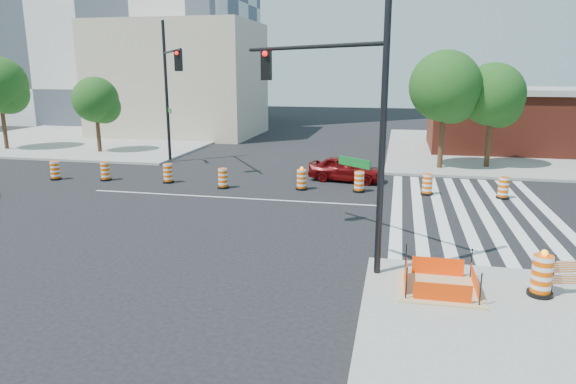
{
  "coord_description": "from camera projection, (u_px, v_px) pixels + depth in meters",
  "views": [
    {
      "loc": [
        7.72,
        -22.47,
        5.95
      ],
      "look_at": [
        3.72,
        -3.97,
        1.4
      ],
      "focal_mm": 32.0,
      "sensor_mm": 36.0,
      "label": 1
    }
  ],
  "objects": [
    {
      "name": "tree_north_a",
      "position": [
        0.0,
        88.0,
        37.27
      ],
      "size": [
        4.03,
        4.03,
        6.86
      ],
      "color": "#382314",
      "rests_on": "ground"
    },
    {
      "name": "tree_north_d",
      "position": [
        493.0,
        98.0,
        30.38
      ],
      "size": [
        3.73,
        3.73,
        6.34
      ],
      "color": "#382314",
      "rests_on": "ground"
    },
    {
      "name": "lane_centerline",
      "position": [
        229.0,
        198.0,
        24.33
      ],
      "size": [
        14.0,
        0.12,
        0.01
      ],
      "primitive_type": "cube",
      "color": "silver",
      "rests_on": "ground"
    },
    {
      "name": "median_drum_3",
      "position": [
        223.0,
        179.0,
        26.16
      ],
      "size": [
        0.6,
        0.6,
        1.02
      ],
      "color": "black",
      "rests_on": "ground"
    },
    {
      "name": "barricade",
      "position": [
        569.0,
        272.0,
        13.41
      ],
      "size": [
        0.93,
        0.3,
        1.12
      ],
      "rotation": [
        0.0,
        0.0,
        0.27
      ],
      "color": "#EB5504",
      "rests_on": "ground"
    },
    {
      "name": "median_drum_5",
      "position": [
        359.0,
        182.0,
        25.37
      ],
      "size": [
        0.6,
        0.6,
        1.02
      ],
      "color": "black",
      "rests_on": "ground"
    },
    {
      "name": "brick_storefront",
      "position": [
        544.0,
        120.0,
        37.19
      ],
      "size": [
        16.5,
        8.5,
        4.6
      ],
      "color": "maroon",
      "rests_on": "ground"
    },
    {
      "name": "tree_north_c",
      "position": [
        446.0,
        90.0,
        29.94
      ],
      "size": [
        4.14,
        4.14,
        7.04
      ],
      "color": "#382314",
      "rests_on": "ground"
    },
    {
      "name": "median_drum_7",
      "position": [
        503.0,
        189.0,
        24.05
      ],
      "size": [
        0.6,
        0.6,
        1.02
      ],
      "color": "black",
      "rests_on": "ground"
    },
    {
      "name": "beige_midrise",
      "position": [
        179.0,
        80.0,
        46.53
      ],
      "size": [
        14.0,
        10.0,
        10.0
      ],
      "primitive_type": "cube",
      "color": "#B8A78D",
      "rests_on": "ground"
    },
    {
      "name": "signal_pole_nw",
      "position": [
        170.0,
        79.0,
        30.83
      ],
      "size": [
        3.68,
        5.66,
        8.74
      ],
      "rotation": [
        0.0,
        0.0,
        -1.0
      ],
      "color": "black",
      "rests_on": "ground"
    },
    {
      "name": "excavation_pit",
      "position": [
        439.0,
        286.0,
        13.87
      ],
      "size": [
        2.2,
        2.2,
        0.9
      ],
      "color": "tan",
      "rests_on": "ground"
    },
    {
      "name": "pit_drum",
      "position": [
        542.0,
        277.0,
        13.37
      ],
      "size": [
        0.65,
        0.65,
        1.27
      ],
      "color": "black",
      "rests_on": "ground"
    },
    {
      "name": "tree_north_b",
      "position": [
        97.0,
        102.0,
        36.22
      ],
      "size": [
        3.22,
        3.2,
        5.44
      ],
      "color": "#382314",
      "rests_on": "ground"
    },
    {
      "name": "median_drum_2",
      "position": [
        168.0,
        174.0,
        27.42
      ],
      "size": [
        0.6,
        0.6,
        1.02
      ],
      "color": "black",
      "rests_on": "ground"
    },
    {
      "name": "sidewalk_ne",
      "position": [
        541.0,
        151.0,
        37.71
      ],
      "size": [
        22.0,
        22.0,
        0.15
      ],
      "primitive_type": "cube",
      "color": "gray",
      "rests_on": "ground"
    },
    {
      "name": "sidewalk_nw",
      "position": [
        100.0,
        137.0,
        45.11
      ],
      "size": [
        22.0,
        22.0,
        0.15
      ],
      "primitive_type": "cube",
      "color": "gray",
      "rests_on": "ground"
    },
    {
      "name": "crosswalk_east",
      "position": [
        471.0,
        211.0,
        22.07
      ],
      "size": [
        6.75,
        13.5,
        0.01
      ],
      "color": "silver",
      "rests_on": "ground"
    },
    {
      "name": "red_coupe",
      "position": [
        346.0,
        169.0,
        27.78
      ],
      "size": [
        4.24,
        2.24,
        1.38
      ],
      "primitive_type": "imported",
      "rotation": [
        0.0,
        0.0,
        1.41
      ],
      "color": "#5A0708",
      "rests_on": "ground"
    },
    {
      "name": "median_drum_6",
      "position": [
        427.0,
        185.0,
        24.79
      ],
      "size": [
        0.6,
        0.6,
        1.02
      ],
      "color": "black",
      "rests_on": "ground"
    },
    {
      "name": "median_drum_0",
      "position": [
        55.0,
        171.0,
        28.18
      ],
      "size": [
        0.6,
        0.6,
        1.02
      ],
      "color": "black",
      "rests_on": "ground"
    },
    {
      "name": "median_drum_1",
      "position": [
        105.0,
        172.0,
        27.99
      ],
      "size": [
        0.6,
        0.6,
        1.02
      ],
      "color": "black",
      "rests_on": "ground"
    },
    {
      "name": "ground",
      "position": [
        229.0,
        198.0,
        24.33
      ],
      "size": [
        120.0,
        120.0,
        0.0
      ],
      "primitive_type": "plane",
      "color": "black",
      "rests_on": "ground"
    },
    {
      "name": "median_drum_4",
      "position": [
        302.0,
        180.0,
        25.85
      ],
      "size": [
        0.6,
        0.6,
        1.18
      ],
      "color": "black",
      "rests_on": "ground"
    },
    {
      "name": "signal_pole_se",
      "position": [
        339.0,
        98.0,
        15.17
      ],
      "size": [
        5.01,
        4.05,
        8.33
      ],
      "rotation": [
        0.0,
        0.0,
        2.47
      ],
      "color": "black",
      "rests_on": "ground"
    }
  ]
}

